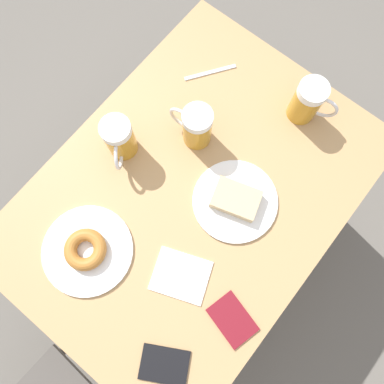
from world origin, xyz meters
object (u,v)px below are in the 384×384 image
object	(u,v)px
napkin_folded	(181,276)
plate_with_donut	(87,250)
plate_with_cake	(235,200)
fork	(210,72)
beer_mug_left	(119,139)
beer_mug_center	(308,102)
passport_near_edge	(164,365)
beer_mug_right	(196,126)
passport_far_edge	(232,320)

from	to	relation	value
napkin_folded	plate_with_donut	bearing A→B (deg)	24.24
plate_with_cake	fork	bearing A→B (deg)	-42.08
beer_mug_left	napkin_folded	size ratio (longest dim) A/B	0.79
beer_mug_center	passport_near_edge	xyz separation A→B (m)	(-0.13, 0.82, -0.07)
beer_mug_right	fork	xyz separation A→B (m)	(0.10, -0.20, -0.07)
beer_mug_center	napkin_folded	bearing A→B (deg)	92.11
beer_mug_left	plate_with_cake	bearing A→B (deg)	-167.51
beer_mug_right	beer_mug_center	bearing A→B (deg)	-127.61
beer_mug_right	napkin_folded	distance (m)	0.42
beer_mug_left	beer_mug_center	xyz separation A→B (m)	(-0.35, -0.43, 0.00)
passport_far_edge	beer_mug_center	bearing A→B (deg)	-71.69
plate_with_cake	passport_near_edge	distance (m)	0.48
plate_with_donut	beer_mug_center	xyz separation A→B (m)	(-0.22, -0.73, 0.06)
napkin_folded	passport_near_edge	size ratio (longest dim) A/B	1.22
fork	plate_with_donut	bearing A→B (deg)	96.99
beer_mug_right	passport_near_edge	xyz separation A→B (m)	(-0.34, 0.55, -0.07)
passport_near_edge	passport_far_edge	size ratio (longest dim) A/B	1.06
plate_with_donut	fork	bearing A→B (deg)	-83.01
plate_with_cake	beer_mug_right	world-z (taller)	beer_mug_right
passport_far_edge	napkin_folded	bearing A→B (deg)	-0.70
plate_with_donut	beer_mug_left	world-z (taller)	beer_mug_left
fork	beer_mug_center	bearing A→B (deg)	-167.81
napkin_folded	beer_mug_center	bearing A→B (deg)	-87.89
plate_with_donut	plate_with_cake	bearing A→B (deg)	-122.28
plate_with_donut	napkin_folded	size ratio (longest dim) A/B	1.37
beer_mug_left	plate_with_donut	bearing A→B (deg)	112.94
napkin_folded	passport_far_edge	distance (m)	0.18
beer_mug_left	beer_mug_center	distance (m)	0.56
beer_mug_left	beer_mug_right	size ratio (longest dim) A/B	1.00
plate_with_donut	beer_mug_center	world-z (taller)	beer_mug_center
plate_with_cake	beer_mug_left	size ratio (longest dim) A/B	1.68
plate_with_cake	beer_mug_center	bearing A→B (deg)	-88.21
plate_with_cake	beer_mug_center	xyz separation A→B (m)	(0.01, -0.35, 0.06)
plate_with_cake	fork	world-z (taller)	plate_with_cake
passport_near_edge	passport_far_edge	distance (m)	0.21
beer_mug_left	beer_mug_right	world-z (taller)	same
plate_with_donut	beer_mug_center	distance (m)	0.76
plate_with_cake	beer_mug_right	bearing A→B (deg)	-21.97
plate_with_donut	passport_near_edge	bearing A→B (deg)	165.59
plate_with_donut	beer_mug_center	size ratio (longest dim) A/B	1.74
beer_mug_center	fork	bearing A→B (deg)	12.19
beer_mug_center	passport_far_edge	xyz separation A→B (m)	(-0.20, 0.62, -0.07)
passport_near_edge	plate_with_cake	bearing A→B (deg)	-75.19
fork	passport_far_edge	distance (m)	0.75
beer_mug_right	napkin_folded	xyz separation A→B (m)	(-0.23, 0.35, -0.07)
beer_mug_left	napkin_folded	bearing A→B (deg)	153.88
beer_mug_left	passport_far_edge	distance (m)	0.59
plate_with_donut	beer_mug_right	bearing A→B (deg)	-92.56
beer_mug_right	passport_far_edge	world-z (taller)	beer_mug_right
plate_with_donut	fork	distance (m)	0.66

